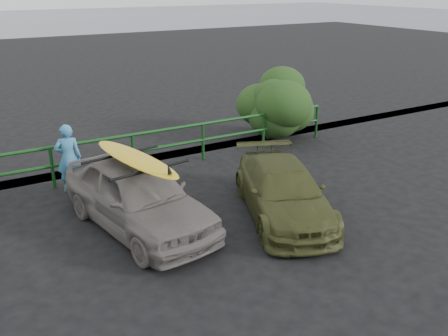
# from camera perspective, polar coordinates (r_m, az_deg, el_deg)

# --- Properties ---
(ground) EXTENTS (80.00, 80.00, 0.00)m
(ground) POSITION_cam_1_polar(r_m,az_deg,el_deg) (8.47, -4.13, -12.31)
(ground) COLOR black
(guardrail) EXTENTS (14.00, 0.08, 1.04)m
(guardrail) POSITION_cam_1_polar(r_m,az_deg,el_deg) (12.50, -14.59, 0.90)
(guardrail) COLOR #124115
(guardrail) RESTS_ON ground
(shrub_right) EXTENTS (3.20, 2.40, 1.91)m
(shrub_right) POSITION_cam_1_polar(r_m,az_deg,el_deg) (14.85, 3.48, 6.39)
(shrub_right) COLOR #234117
(shrub_right) RESTS_ON ground
(sedan) EXTENTS (2.20, 4.19, 1.36)m
(sedan) POSITION_cam_1_polar(r_m,az_deg,el_deg) (9.84, -9.84, -3.17)
(sedan) COLOR #67605C
(sedan) RESTS_ON ground
(olive_vehicle) EXTENTS (2.81, 4.05, 1.09)m
(olive_vehicle) POSITION_cam_1_polar(r_m,az_deg,el_deg) (10.33, 6.79, -2.64)
(olive_vehicle) COLOR #3D421D
(olive_vehicle) RESTS_ON ground
(man) EXTENTS (0.65, 0.50, 1.60)m
(man) POSITION_cam_1_polar(r_m,az_deg,el_deg) (11.94, -17.34, 1.09)
(man) COLOR teal
(man) RESTS_ON ground
(roof_rack) EXTENTS (1.82, 1.41, 0.06)m
(roof_rack) POSITION_cam_1_polar(r_m,az_deg,el_deg) (9.58, -10.09, 0.71)
(roof_rack) COLOR black
(roof_rack) RESTS_ON sedan
(surfboard) EXTENTS (1.01, 2.87, 0.08)m
(surfboard) POSITION_cam_1_polar(r_m,az_deg,el_deg) (9.56, -10.12, 1.10)
(surfboard) COLOR gold
(surfboard) RESTS_ON roof_rack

